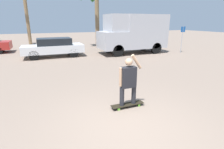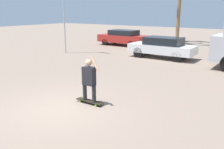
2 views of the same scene
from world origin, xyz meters
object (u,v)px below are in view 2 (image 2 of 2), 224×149
person_skateboarder (89,78)px  parked_car_red (123,37)px  parked_car_white (162,47)px  skateboard (90,101)px

person_skateboarder → parked_car_red: (-6.88, 12.97, -0.17)m
person_skateboarder → parked_car_white: size_ratio=0.36×
skateboard → parked_car_red: parked_car_red is taller
skateboard → parked_car_white: bearing=98.8°
skateboard → parked_car_red: (-6.89, 12.97, 0.66)m
skateboard → person_skateboarder: 0.83m
person_skateboarder → parked_car_white: 9.39m
person_skateboarder → parked_car_red: 14.68m
parked_car_white → parked_car_red: size_ratio=0.98×
person_skateboarder → parked_car_red: bearing=118.0°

